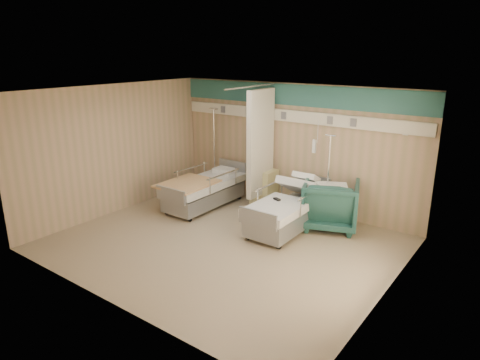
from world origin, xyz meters
name	(u,v)px	position (x,y,z in m)	size (l,w,h in m)	color
ground	(224,243)	(0.00, 0.00, 0.00)	(6.00, 5.00, 0.00)	gray
room_walls	(230,144)	(-0.03, 0.25, 1.86)	(6.04, 5.04, 2.82)	tan
bed_right	(287,214)	(0.60, 1.30, 0.32)	(1.00, 2.16, 0.63)	silver
bed_left	(204,193)	(-1.60, 1.30, 0.32)	(1.00, 2.16, 0.63)	silver
bedside_cabinet	(264,187)	(-0.55, 2.20, 0.42)	(0.50, 0.48, 0.85)	#D2CA83
visitor_armchair	(330,204)	(1.25, 1.90, 0.50)	(1.07, 1.10, 1.00)	#1B453F
waffle_blanket	(332,179)	(1.24, 1.89, 1.03)	(0.64, 0.57, 0.07)	white
iv_stand_right	(326,206)	(1.10, 2.03, 0.38)	(0.34, 0.34, 1.88)	silver
iv_stand_left	(215,175)	(-2.08, 2.26, 0.44)	(0.38, 0.38, 2.13)	silver
call_remote	(277,199)	(0.45, 1.14, 0.65)	(0.16, 0.07, 0.04)	black
tan_blanket	(187,184)	(-1.68, 0.84, 0.65)	(0.99, 1.25, 0.04)	tan
toiletry_bag	(266,166)	(-0.56, 2.28, 0.91)	(0.23, 0.14, 0.12)	black
white_cup	(262,165)	(-0.69, 2.32, 0.92)	(0.09, 0.09, 0.14)	white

